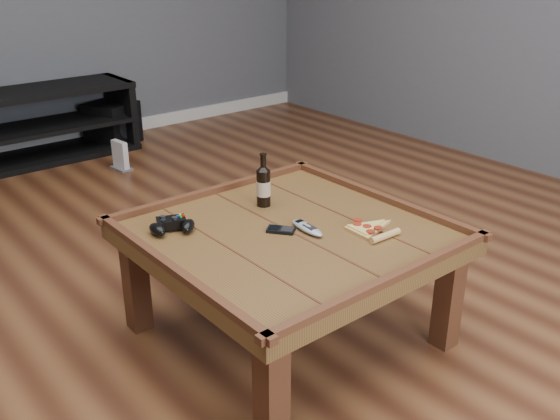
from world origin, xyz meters
TOP-DOWN VIEW (x-y plane):
  - ground at (0.00, 0.00)m, footprint 6.00×6.00m
  - baseboard at (0.00, 2.99)m, footprint 5.00×0.02m
  - coffee_table at (0.00, 0.00)m, footprint 1.03×1.03m
  - media_console at (0.00, 2.75)m, footprint 1.40×0.45m
  - beer_bottle at (0.08, 0.25)m, footprint 0.06×0.06m
  - game_controller at (-0.33, 0.26)m, footprint 0.17×0.15m
  - pizza_slice at (0.22, -0.19)m, footprint 0.16×0.25m
  - smartphone at (-0.03, 0.01)m, footprint 0.10×0.11m
  - remote_control at (0.05, -0.04)m, footprint 0.06×0.17m
  - subwoofer at (0.61, 2.80)m, footprint 0.41×0.41m
  - game_console at (0.38, 2.21)m, footprint 0.11×0.17m

SIDE VIEW (x-z plane):
  - ground at x=0.00m, z-range 0.00..0.00m
  - baseboard at x=0.00m, z-range 0.00..0.10m
  - game_console at x=0.38m, z-range -0.01..0.19m
  - subwoofer at x=0.61m, z-range 0.00..0.31m
  - media_console at x=0.00m, z-range 0.00..0.50m
  - coffee_table at x=0.00m, z-range 0.15..0.63m
  - smartphone at x=-0.03m, z-range 0.45..0.46m
  - pizza_slice at x=0.22m, z-range 0.45..0.47m
  - remote_control at x=0.05m, z-range 0.45..0.47m
  - game_controller at x=-0.33m, z-range 0.45..0.50m
  - beer_bottle at x=0.08m, z-range 0.43..0.64m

